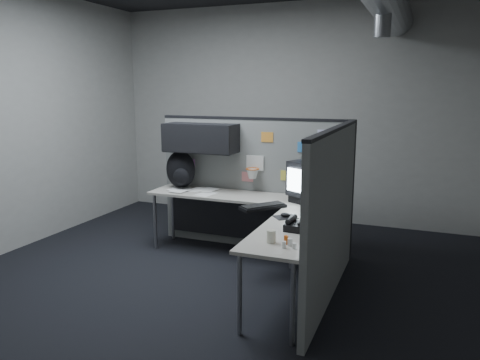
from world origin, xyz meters
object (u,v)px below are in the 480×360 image
at_px(keyboard, 263,207).
at_px(backpack, 181,170).
at_px(desk, 254,213).
at_px(monitor, 311,181).
at_px(phone, 298,225).

height_order(keyboard, backpack, backpack).
bearing_deg(desk, backpack, 161.58).
bearing_deg(backpack, monitor, -15.11).
relative_size(monitor, keyboard, 1.10).
bearing_deg(phone, desk, 144.56).
bearing_deg(backpack, phone, -43.93).
bearing_deg(monitor, phone, -100.18).
bearing_deg(backpack, keyboard, -35.32).
distance_m(keyboard, backpack, 1.44).
height_order(monitor, keyboard, monitor).
bearing_deg(keyboard, desk, 124.23).
bearing_deg(desk, keyboard, -50.66).
relative_size(phone, backpack, 0.52).
distance_m(phone, backpack, 2.19).
bearing_deg(phone, keyboard, 145.17).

